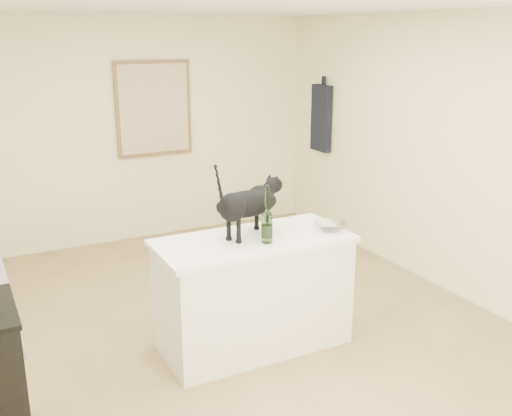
{
  "coord_description": "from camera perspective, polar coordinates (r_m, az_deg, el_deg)",
  "views": [
    {
      "loc": [
        -1.84,
        -3.98,
        2.4
      ],
      "look_at": [
        0.15,
        -0.15,
        1.12
      ],
      "focal_mm": 41.54,
      "sensor_mm": 36.0,
      "label": 1
    }
  ],
  "objects": [
    {
      "name": "floor",
      "position": [
        5.0,
        -2.37,
        -12.18
      ],
      "size": [
        5.5,
        5.5,
        0.0
      ],
      "primitive_type": "plane",
      "color": "#A48857",
      "rests_on": "ground"
    },
    {
      "name": "ceiling",
      "position": [
        4.39,
        -2.8,
        19.11
      ],
      "size": [
        5.5,
        5.5,
        0.0
      ],
      "primitive_type": "plane",
      "rotation": [
        3.14,
        0.0,
        0.0
      ],
      "color": "white",
      "rests_on": "ground"
    },
    {
      "name": "wall_back",
      "position": [
        7.06,
        -12.12,
        7.21
      ],
      "size": [
        4.5,
        0.0,
        4.5
      ],
      "primitive_type": "plane",
      "rotation": [
        1.57,
        0.0,
        0.0
      ],
      "color": "beige",
      "rests_on": "ground"
    },
    {
      "name": "wall_right",
      "position": [
        5.81,
        18.03,
        4.81
      ],
      "size": [
        0.0,
        5.5,
        5.5
      ],
      "primitive_type": "plane",
      "rotation": [
        1.57,
        0.0,
        -1.57
      ],
      "color": "beige",
      "rests_on": "ground"
    },
    {
      "name": "island_base",
      "position": [
        4.69,
        -0.26,
        -8.35
      ],
      "size": [
        1.44,
        0.67,
        0.86
      ],
      "primitive_type": "cube",
      "color": "white",
      "rests_on": "floor"
    },
    {
      "name": "island_top",
      "position": [
        4.51,
        -0.27,
        -3.17
      ],
      "size": [
        1.5,
        0.7,
        0.04
      ],
      "primitive_type": "cube",
      "color": "white",
      "rests_on": "island_base"
    },
    {
      "name": "artwork_frame",
      "position": [
        7.09,
        -9.82,
        9.41
      ],
      "size": [
        0.9,
        0.03,
        1.1
      ],
      "primitive_type": "cube",
      "color": "brown",
      "rests_on": "wall_back"
    },
    {
      "name": "artwork_canvas",
      "position": [
        7.07,
        -9.77,
        9.39
      ],
      "size": [
        0.82,
        0.0,
        1.02
      ],
      "primitive_type": "cube",
      "color": "beige",
      "rests_on": "wall_back"
    },
    {
      "name": "hanging_garment",
      "position": [
        7.32,
        6.3,
        8.59
      ],
      "size": [
        0.08,
        0.34,
        0.8
      ],
      "primitive_type": "cube",
      "color": "black",
      "rests_on": "wall_right"
    },
    {
      "name": "black_cat",
      "position": [
        4.48,
        -0.88,
        0.06
      ],
      "size": [
        0.68,
        0.44,
        0.46
      ],
      "primitive_type": null,
      "rotation": [
        0.0,
        0.0,
        0.4
      ],
      "color": "black",
      "rests_on": "island_top"
    },
    {
      "name": "wine_bottle",
      "position": [
        4.36,
        1.06,
        -0.95
      ],
      "size": [
        0.11,
        0.11,
        0.39
      ],
      "primitive_type": "cylinder",
      "rotation": [
        0.0,
        0.0,
        -0.33
      ],
      "color": "#2C5C25",
      "rests_on": "island_top"
    },
    {
      "name": "glass_bowl",
      "position": [
        4.72,
        7.18,
        -1.77
      ],
      "size": [
        0.33,
        0.33,
        0.06
      ],
      "primitive_type": "imported",
      "rotation": [
        0.0,
        0.0,
        -0.36
      ],
      "color": "silver",
      "rests_on": "island_top"
    }
  ]
}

